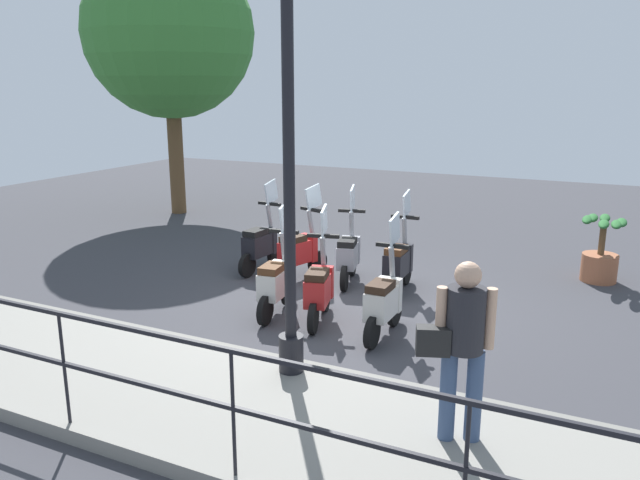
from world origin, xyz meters
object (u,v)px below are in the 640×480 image
Objects in this scene: scooter_far_0 at (399,262)px; scooter_near_2 at (277,282)px; tree_large at (169,33)px; potted_palm at (601,255)px; scooter_far_2 at (300,251)px; pedestrian_with_bag at (462,338)px; scooter_far_1 at (349,254)px; scooter_far_3 at (261,244)px; scooter_near_1 at (319,288)px; lamp_post_near at (289,186)px; scooter_near_0 at (384,300)px.

scooter_near_2 is at bearing 142.38° from scooter_far_0.
potted_palm is (-1.49, -9.67, -3.82)m from tree_large.
scooter_near_2 is 1.00× the size of scooter_far_2.
tree_large is 4.07× the size of scooter_near_2.
potted_palm is at bearing -54.45° from scooter_near_2.
pedestrian_with_bag is 1.50× the size of potted_palm.
scooter_far_3 is (-0.05, 1.60, 0.00)m from scooter_far_1.
scooter_far_1 is at bearing -83.83° from scooter_far_3.
tree_large is 4.07× the size of scooter_near_1.
scooter_far_1 is at bearing 117.12° from potted_palm.
scooter_far_2 is (3.29, 1.62, -1.66)m from lamp_post_near.
scooter_near_2 and scooter_far_0 have the same top height.
potted_palm is 4.08m from scooter_far_1.
scooter_far_3 is (-1.91, 5.23, 0.04)m from potted_palm.
scooter_near_2 is (-0.01, 0.65, 0.00)m from scooter_near_1.
scooter_near_0 and scooter_far_3 have the same top height.
tree_large is at bearing 46.76° from scooter_far_1.
scooter_far_0 is 0.87m from scooter_far_1.
scooter_far_3 is at bearing 35.38° from lamp_post_near.
scooter_far_1 is (4.01, 2.73, -0.60)m from pedestrian_with_bag.
scooter_far_3 is at bearing 98.32° from scooter_far_2.
tree_large is 10.50m from potted_palm.
scooter_near_2 and scooter_far_3 have the same top height.
scooter_near_0 is at bearing -111.40° from scooter_far_2.
scooter_far_0 is (3.91, 1.86, -0.60)m from pedestrian_with_bag.
lamp_post_near is 2.65m from scooter_near_2.
scooter_far_0 is (3.38, -0.04, -1.66)m from lamp_post_near.
tree_large reaches higher than scooter_near_0.
scooter_far_3 is at bearing 30.06° from scooter_near_2.
scooter_far_1 is at bearing -4.24° from scooter_near_1.
scooter_near_0 is (1.64, -0.44, -1.66)m from lamp_post_near.
scooter_near_1 is at bearing 26.12° from pedestrian_with_bag.
pedestrian_with_bag is at bearing -159.88° from scooter_far_1.
lamp_post_near is 2.91× the size of scooter_near_0.
scooter_near_1 is 0.65m from scooter_near_2.
scooter_near_2 is (2.26, 3.06, -0.60)m from pedestrian_with_bag.
potted_palm is 0.69× the size of scooter_near_1.
tree_large reaches higher than scooter_far_3.
scooter_near_2 is 1.00× the size of scooter_far_1.
scooter_far_1 and scooter_far_2 have the same top height.
scooter_near_1 is (0.10, 0.95, 0.00)m from scooter_near_0.
pedestrian_with_bag is at bearing -156.26° from scooter_far_0.
scooter_near_0 is 2.64m from scooter_far_2.
scooter_near_2 is 2.12m from scooter_far_3.
scooter_near_1 is 1.73m from scooter_far_0.
tree_large is at bearing 61.74° from scooter_far_0.
lamp_post_near is 2.91× the size of scooter_near_1.
scooter_far_3 is at bearing 87.33° from scooter_far_0.
scooter_near_0 is 1.00× the size of scooter_near_1.
tree_large reaches higher than pedestrian_with_bag.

